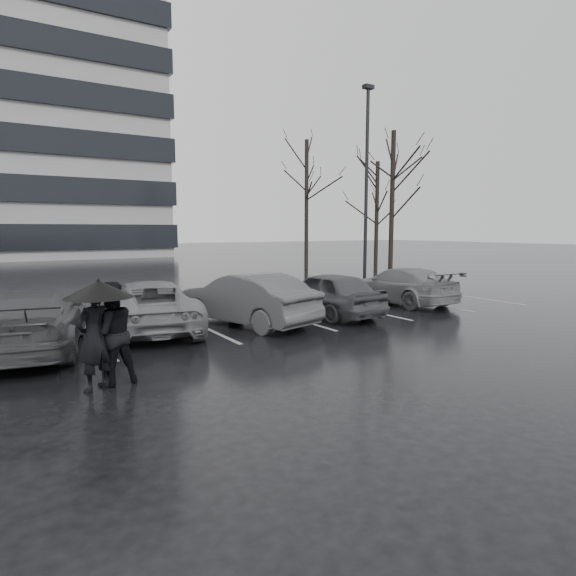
{
  "coord_description": "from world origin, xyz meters",
  "views": [
    {
      "loc": [
        -7.02,
        -9.91,
        2.67
      ],
      "look_at": [
        -0.3,
        1.0,
        1.1
      ],
      "focal_mm": 30.0,
      "sensor_mm": 36.0,
      "label": 1
    }
  ],
  "objects_px": {
    "car_east": "(400,286)",
    "pedestrian_right": "(111,334)",
    "tree_north": "(306,205)",
    "car_west_c": "(33,321)",
    "tree_east": "(392,205)",
    "car_main": "(326,294)",
    "tree_ne": "(377,216)",
    "car_west_a": "(247,299)",
    "lamp_post": "(366,196)",
    "pedestrian_left": "(94,338)",
    "car_west_b": "(150,306)"
  },
  "relations": [
    {
      "from": "car_west_c",
      "to": "car_east",
      "type": "relative_size",
      "value": 1.06
    },
    {
      "from": "car_west_a",
      "to": "pedestrian_left",
      "type": "bearing_deg",
      "value": 22.27
    },
    {
      "from": "car_main",
      "to": "lamp_post",
      "type": "distance_m",
      "value": 9.36
    },
    {
      "from": "pedestrian_right",
      "to": "tree_north",
      "type": "xyz_separation_m",
      "value": [
        16.37,
        18.44,
        3.36
      ]
    },
    {
      "from": "car_main",
      "to": "tree_east",
      "type": "distance_m",
      "value": 13.46
    },
    {
      "from": "car_west_b",
      "to": "car_west_c",
      "type": "height_order",
      "value": "car_west_c"
    },
    {
      "from": "car_west_b",
      "to": "tree_east",
      "type": "bearing_deg",
      "value": -144.74
    },
    {
      "from": "tree_ne",
      "to": "car_main",
      "type": "bearing_deg",
      "value": -136.79
    },
    {
      "from": "car_west_b",
      "to": "car_west_c",
      "type": "distance_m",
      "value": 2.91
    },
    {
      "from": "pedestrian_left",
      "to": "lamp_post",
      "type": "distance_m",
      "value": 17.06
    },
    {
      "from": "car_main",
      "to": "tree_ne",
      "type": "height_order",
      "value": "tree_ne"
    },
    {
      "from": "car_west_a",
      "to": "tree_north",
      "type": "height_order",
      "value": "tree_north"
    },
    {
      "from": "car_west_a",
      "to": "tree_ne",
      "type": "height_order",
      "value": "tree_ne"
    },
    {
      "from": "pedestrian_left",
      "to": "tree_east",
      "type": "relative_size",
      "value": 0.22
    },
    {
      "from": "pedestrian_right",
      "to": "car_main",
      "type": "bearing_deg",
      "value": -163.32
    },
    {
      "from": "car_east",
      "to": "pedestrian_right",
      "type": "distance_m",
      "value": 11.54
    },
    {
      "from": "tree_east",
      "to": "tree_north",
      "type": "relative_size",
      "value": 0.94
    },
    {
      "from": "tree_ne",
      "to": "tree_north",
      "type": "height_order",
      "value": "tree_north"
    },
    {
      "from": "pedestrian_right",
      "to": "pedestrian_left",
      "type": "bearing_deg",
      "value": 22.59
    },
    {
      "from": "car_east",
      "to": "pedestrian_left",
      "type": "bearing_deg",
      "value": 20.73
    },
    {
      "from": "pedestrian_right",
      "to": "car_west_a",
      "type": "bearing_deg",
      "value": -150.46
    },
    {
      "from": "pedestrian_right",
      "to": "lamp_post",
      "type": "relative_size",
      "value": 0.19
    },
    {
      "from": "pedestrian_right",
      "to": "tree_north",
      "type": "distance_m",
      "value": 24.89
    },
    {
      "from": "car_west_a",
      "to": "car_west_b",
      "type": "xyz_separation_m",
      "value": [
        -2.56,
        0.57,
        -0.06
      ]
    },
    {
      "from": "car_east",
      "to": "pedestrian_right",
      "type": "bearing_deg",
      "value": 20.39
    },
    {
      "from": "car_main",
      "to": "car_west_c",
      "type": "distance_m",
      "value": 8.06
    },
    {
      "from": "car_west_b",
      "to": "tree_east",
      "type": "relative_size",
      "value": 0.6
    },
    {
      "from": "pedestrian_left",
      "to": "lamp_post",
      "type": "xyz_separation_m",
      "value": [
        13.86,
        9.37,
        3.35
      ]
    },
    {
      "from": "car_west_a",
      "to": "pedestrian_right",
      "type": "bearing_deg",
      "value": 22.68
    },
    {
      "from": "tree_east",
      "to": "lamp_post",
      "type": "bearing_deg",
      "value": -149.35
    },
    {
      "from": "car_east",
      "to": "tree_east",
      "type": "relative_size",
      "value": 0.56
    },
    {
      "from": "car_west_b",
      "to": "lamp_post",
      "type": "xyz_separation_m",
      "value": [
        11.76,
        5.13,
        3.56
      ]
    },
    {
      "from": "car_west_c",
      "to": "tree_east",
      "type": "xyz_separation_m",
      "value": [
        18.35,
        8.26,
        3.31
      ]
    },
    {
      "from": "lamp_post",
      "to": "pedestrian_left",
      "type": "bearing_deg",
      "value": -145.94
    },
    {
      "from": "car_east",
      "to": "car_main",
      "type": "bearing_deg",
      "value": 9.31
    },
    {
      "from": "car_west_b",
      "to": "lamp_post",
      "type": "distance_m",
      "value": 13.31
    },
    {
      "from": "car_main",
      "to": "pedestrian_right",
      "type": "relative_size",
      "value": 2.28
    },
    {
      "from": "car_west_a",
      "to": "tree_ne",
      "type": "bearing_deg",
      "value": -158.39
    },
    {
      "from": "car_west_a",
      "to": "tree_ne",
      "type": "distance_m",
      "value": 19.79
    },
    {
      "from": "car_main",
      "to": "car_west_a",
      "type": "bearing_deg",
      "value": -5.26
    },
    {
      "from": "car_west_a",
      "to": "car_east",
      "type": "distance_m",
      "value": 6.48
    },
    {
      "from": "car_east",
      "to": "tree_east",
      "type": "distance_m",
      "value": 10.44
    },
    {
      "from": "car_main",
      "to": "tree_north",
      "type": "distance_m",
      "value": 18.02
    },
    {
      "from": "pedestrian_left",
      "to": "tree_ne",
      "type": "relative_size",
      "value": 0.25
    },
    {
      "from": "pedestrian_left",
      "to": "pedestrian_right",
      "type": "height_order",
      "value": "pedestrian_right"
    },
    {
      "from": "pedestrian_right",
      "to": "tree_east",
      "type": "xyz_separation_m",
      "value": [
        17.37,
        11.44,
        3.11
      ]
    },
    {
      "from": "car_west_a",
      "to": "car_west_b",
      "type": "height_order",
      "value": "car_west_a"
    },
    {
      "from": "car_west_a",
      "to": "tree_east",
      "type": "relative_size",
      "value": 0.55
    },
    {
      "from": "lamp_post",
      "to": "tree_ne",
      "type": "bearing_deg",
      "value": 44.74
    },
    {
      "from": "car_west_b",
      "to": "tree_ne",
      "type": "xyz_separation_m",
      "value": [
        18.08,
        11.39,
        2.83
      ]
    }
  ]
}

